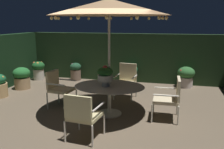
% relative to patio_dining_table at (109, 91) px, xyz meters
% --- Properties ---
extents(ground_plane, '(8.04, 7.84, 0.02)m').
position_rel_patio_dining_table_xyz_m(ground_plane, '(-0.28, -0.26, -0.62)').
color(ground_plane, brown).
extents(hedge_backdrop_rear, '(8.04, 0.30, 1.80)m').
position_rel_patio_dining_table_xyz_m(hedge_backdrop_rear, '(-0.28, 3.51, 0.30)').
color(hedge_backdrop_rear, '#1C311A').
rests_on(hedge_backdrop_rear, ground_plane).
extents(patio_dining_table, '(1.72, 1.40, 0.73)m').
position_rel_patio_dining_table_xyz_m(patio_dining_table, '(0.00, 0.00, 0.00)').
color(patio_dining_table, silver).
rests_on(patio_dining_table, ground_plane).
extents(patio_umbrella, '(2.78, 2.78, 2.83)m').
position_rel_patio_dining_table_xyz_m(patio_umbrella, '(-0.00, 0.00, 1.96)').
color(patio_umbrella, silver).
rests_on(patio_umbrella, ground_plane).
extents(centerpiece_planter, '(0.37, 0.37, 0.50)m').
position_rel_patio_dining_table_xyz_m(centerpiece_planter, '(-0.08, -0.08, 0.42)').
color(centerpiece_planter, silver).
rests_on(centerpiece_planter, patio_dining_table).
extents(patio_chair_north, '(0.65, 0.63, 0.98)m').
position_rel_patio_dining_table_xyz_m(patio_chair_north, '(-1.44, 0.16, -0.03)').
color(patio_chair_north, silver).
rests_on(patio_chair_north, ground_plane).
extents(patio_chair_northeast, '(0.66, 0.66, 0.95)m').
position_rel_patio_dining_table_xyz_m(patio_chair_northeast, '(-0.14, -1.44, -0.05)').
color(patio_chair_northeast, silver).
rests_on(patio_chair_northeast, ground_plane).
extents(patio_chair_east, '(0.63, 0.67, 0.99)m').
position_rel_patio_dining_table_xyz_m(patio_chair_east, '(1.45, 0.04, -0.03)').
color(patio_chair_east, beige).
rests_on(patio_chair_east, ground_plane).
extents(patio_chair_southeast, '(0.63, 0.61, 1.02)m').
position_rel_patio_dining_table_xyz_m(patio_chair_southeast, '(0.14, 1.44, -0.03)').
color(patio_chair_southeast, silver).
rests_on(patio_chair_southeast, ground_plane).
extents(potted_plant_front_corner, '(0.54, 0.54, 0.71)m').
position_rel_patio_dining_table_xyz_m(potted_plant_front_corner, '(-0.04, 3.14, -0.23)').
color(potted_plant_front_corner, '#8D7450').
rests_on(potted_plant_front_corner, ground_plane).
extents(potted_plant_back_left, '(0.57, 0.57, 0.74)m').
position_rel_patio_dining_table_xyz_m(potted_plant_back_left, '(-3.47, 1.50, -0.22)').
color(potted_plant_back_left, tan).
rests_on(potted_plant_back_left, ground_plane).
extents(potted_plant_left_far, '(0.44, 0.44, 0.67)m').
position_rel_patio_dining_table_xyz_m(potted_plant_left_far, '(-2.19, 3.13, -0.24)').
color(potted_plant_left_far, '#7D6554').
rests_on(potted_plant_left_far, ground_plane).
extents(potted_plant_right_far, '(0.49, 0.49, 0.72)m').
position_rel_patio_dining_table_xyz_m(potted_plant_right_far, '(-3.63, 2.82, -0.21)').
color(potted_plant_right_far, beige).
rests_on(potted_plant_right_far, ground_plane).
extents(potted_plant_left_near, '(0.59, 0.59, 0.71)m').
position_rel_patio_dining_table_xyz_m(potted_plant_left_near, '(1.92, 3.11, -0.22)').
color(potted_plant_left_near, beige).
rests_on(potted_plant_left_near, ground_plane).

